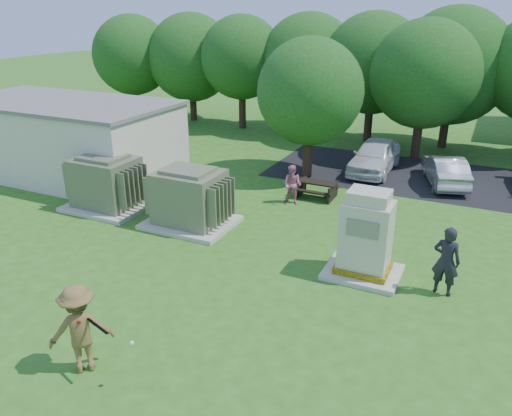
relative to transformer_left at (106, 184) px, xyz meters
The scene contains 15 objects.
ground 7.96m from the transformer_left, 34.70° to the right, with size 120.00×120.00×0.00m, color #2D6619.
service_building 5.19m from the transformer_left, 150.95° to the left, with size 10.00×5.00×3.20m, color beige.
service_building_roof 5.64m from the transformer_left, 150.95° to the left, with size 10.20×5.20×0.15m, color slate.
parking_strip 16.25m from the transformer_left, 33.69° to the left, with size 20.00×6.00×0.01m, color #232326.
transformer_left is the anchor object (origin of this frame).
transformer_right 3.70m from the transformer_left, ahead, with size 3.00×2.40×2.07m.
generator_cabinet 10.13m from the transformer_left, ahead, with size 2.11×1.73×2.57m.
picnic_table 8.19m from the transformer_left, 33.36° to the left, with size 1.56×1.17×0.67m.
batter 9.38m from the transformer_left, 52.13° to the right, with size 1.30×0.75×2.01m, color brown.
person_by_generator 12.31m from the transformer_left, ahead, with size 0.71×0.47×1.95m, color black.
person_at_picnic 7.08m from the transformer_left, 29.06° to the left, with size 0.75×0.59×1.55m, color #C7698B.
car_white 12.04m from the transformer_left, 47.51° to the left, with size 1.76×4.39×1.49m, color white.
car_silver_a 14.09m from the transformer_left, 36.65° to the left, with size 1.34×3.85×1.27m, color #AEAEB3.
batting_equipment 9.81m from the transformer_left, 49.77° to the right, with size 1.44×0.31×0.27m.
tree_row 16.56m from the transformer_left, 59.50° to the left, with size 41.30×13.30×7.30m.
Camera 1 is at (6.25, -9.11, 7.20)m, focal length 35.00 mm.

